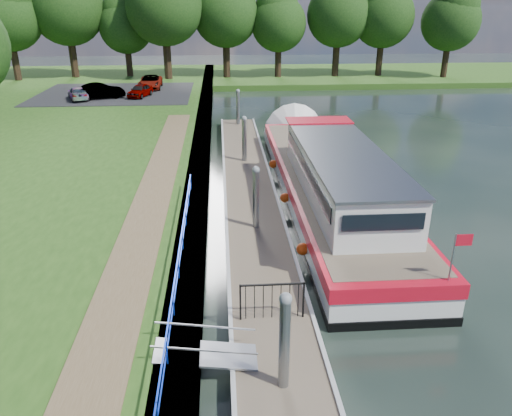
{
  "coord_description": "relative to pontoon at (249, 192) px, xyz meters",
  "views": [
    {
      "loc": [
        -1.32,
        -9.75,
        8.88
      ],
      "look_at": [
        -0.03,
        8.05,
        1.4
      ],
      "focal_mm": 35.0,
      "sensor_mm": 36.0,
      "label": 1
    }
  ],
  "objects": [
    {
      "name": "barge",
      "position": [
        3.6,
        -0.65,
        0.9
      ],
      "size": [
        4.36,
        21.15,
        4.78
      ],
      "color": "black",
      "rests_on": "ground"
    },
    {
      "name": "carpark",
      "position": [
        -11.0,
        25.0,
        0.62
      ],
      "size": [
        14.0,
        12.0,
        0.06
      ],
      "primitive_type": "cube",
      "color": "black",
      "rests_on": "riverbank"
    },
    {
      "name": "horizon_trees",
      "position": [
        -1.61,
        35.68,
        7.76
      ],
      "size": [
        54.38,
        10.03,
        12.87
      ],
      "color": "#332316",
      "rests_on": "ground"
    },
    {
      "name": "bank_edge",
      "position": [
        -2.55,
        2.0,
        0.2
      ],
      "size": [
        1.1,
        90.0,
        0.78
      ],
      "primitive_type": "cube",
      "color": "#473D2D",
      "rests_on": "ground"
    },
    {
      "name": "gate_panel",
      "position": [
        -0.0,
        -10.8,
        0.97
      ],
      "size": [
        1.85,
        0.05,
        1.15
      ],
      "color": "black",
      "rests_on": "ground"
    },
    {
      "name": "blue_fence",
      "position": [
        -2.75,
        -10.0,
        1.13
      ],
      "size": [
        0.04,
        18.04,
        0.72
      ],
      "color": "#0C2DBF",
      "rests_on": "riverbank"
    },
    {
      "name": "car_b",
      "position": [
        -11.69,
        22.24,
        1.32
      ],
      "size": [
        4.3,
        2.81,
        1.34
      ],
      "primitive_type": "imported",
      "rotation": [
        0.0,
        0.0,
        1.95
      ],
      "color": "#999999",
      "rests_on": "carpark"
    },
    {
      "name": "car_a",
      "position": [
        -8.38,
        22.84,
        1.22
      ],
      "size": [
        2.2,
        3.55,
        1.13
      ],
      "primitive_type": "imported",
      "rotation": [
        0.0,
        0.0,
        -0.28
      ],
      "color": "#999999",
      "rests_on": "carpark"
    },
    {
      "name": "footpath",
      "position": [
        -4.4,
        -5.0,
        0.62
      ],
      "size": [
        1.6,
        40.0,
        0.05
      ],
      "primitive_type": "cube",
      "color": "brown",
      "rests_on": "riverbank"
    },
    {
      "name": "car_c",
      "position": [
        -13.57,
        21.91,
        1.18
      ],
      "size": [
        2.66,
        3.96,
        1.07
      ],
      "primitive_type": "imported",
      "rotation": [
        0.0,
        0.0,
        3.49
      ],
      "color": "#999999",
      "rests_on": "carpark"
    },
    {
      "name": "far_bank",
      "position": [
        12.0,
        39.0,
        0.12
      ],
      "size": [
        60.0,
        18.0,
        0.6
      ],
      "primitive_type": "cube",
      "color": "#254A15",
      "rests_on": "ground"
    },
    {
      "name": "ground",
      "position": [
        0.0,
        -13.0,
        -0.18
      ],
      "size": [
        160.0,
        160.0,
        0.0
      ],
      "primitive_type": "plane",
      "color": "black",
      "rests_on": "ground"
    },
    {
      "name": "pontoon",
      "position": [
        0.0,
        0.0,
        0.0
      ],
      "size": [
        2.5,
        30.0,
        0.56
      ],
      "color": "brown",
      "rests_on": "ground"
    },
    {
      "name": "gangway",
      "position": [
        -1.85,
        -12.5,
        0.44
      ],
      "size": [
        2.58,
        1.0,
        0.92
      ],
      "color": "#A5A8AD",
      "rests_on": "ground"
    },
    {
      "name": "mooring_piles",
      "position": [
        0.0,
        0.0,
        1.1
      ],
      "size": [
        0.3,
        27.3,
        3.55
      ],
      "color": "gray",
      "rests_on": "ground"
    },
    {
      "name": "car_d",
      "position": [
        -8.0,
        27.34,
        1.28
      ],
      "size": [
        2.19,
        4.56,
        1.25
      ],
      "primitive_type": "imported",
      "rotation": [
        0.0,
        0.0,
        0.03
      ],
      "color": "#999999",
      "rests_on": "carpark"
    }
  ]
}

